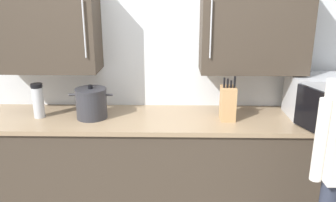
# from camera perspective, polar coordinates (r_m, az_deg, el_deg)

# --- Properties ---
(back_wall_tiled) EXTENTS (4.36, 0.44, 2.88)m
(back_wall_tiled) POSITION_cam_1_polar(r_m,az_deg,el_deg) (2.94, -2.82, 9.87)
(back_wall_tiled) COLOR silver
(back_wall_tiled) RESTS_ON ground_plane
(counter_unit) EXTENTS (3.64, 0.63, 0.91)m
(counter_unit) POSITION_cam_1_polar(r_m,az_deg,el_deg) (2.96, -2.93, -10.94)
(counter_unit) COLOR #3D3328
(counter_unit) RESTS_ON ground_plane
(microwave_oven) EXTENTS (0.54, 0.71, 0.33)m
(microwave_oven) POSITION_cam_1_polar(r_m,az_deg,el_deg) (2.97, 23.53, 0.57)
(microwave_oven) COLOR #B7BABF
(microwave_oven) RESTS_ON counter_unit
(knife_block) EXTENTS (0.11, 0.15, 0.35)m
(knife_block) POSITION_cam_1_polar(r_m,az_deg,el_deg) (2.73, 9.69, -0.30)
(knife_block) COLOR tan
(knife_block) RESTS_ON counter_unit
(stock_pot) EXTENTS (0.34, 0.24, 0.27)m
(stock_pot) POSITION_cam_1_polar(r_m,az_deg,el_deg) (2.79, -12.33, -0.35)
(stock_pot) COLOR #2D2D33
(stock_pot) RESTS_ON counter_unit
(thermos_flask) EXTENTS (0.09, 0.09, 0.27)m
(thermos_flask) POSITION_cam_1_polar(r_m,az_deg,el_deg) (2.91, -20.34, 0.09)
(thermos_flask) COLOR #B7BABF
(thermos_flask) RESTS_ON counter_unit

